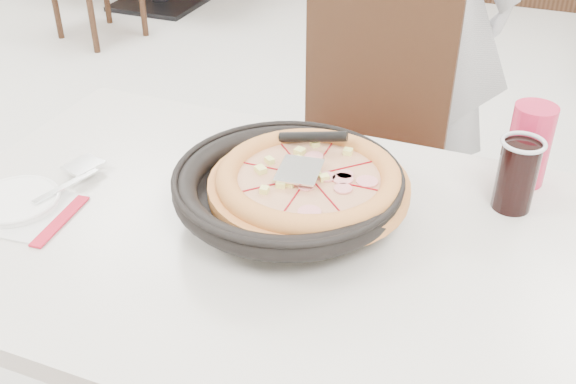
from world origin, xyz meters
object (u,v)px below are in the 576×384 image
at_px(main_table, 259,373).
at_px(pizza_pan, 288,196).
at_px(side_plate, 16,201).
at_px(pizza, 309,187).
at_px(red_cup, 529,145).
at_px(cola_glass, 516,177).
at_px(chair_far, 356,174).

distance_m(main_table, pizza_pan, 0.42).
bearing_deg(side_plate, pizza, 18.51).
height_order(pizza, red_cup, red_cup).
height_order(side_plate, cola_glass, cola_glass).
bearing_deg(main_table, cola_glass, 29.27).
bearing_deg(red_cup, main_table, -141.76).
bearing_deg(main_table, pizza, 43.21).
relative_size(pizza, side_plate, 2.26).
bearing_deg(chair_far, pizza, 95.58).
relative_size(chair_far, red_cup, 5.94).
xyz_separation_m(chair_far, cola_glass, (0.41, -0.44, 0.34)).
height_order(pizza_pan, cola_glass, cola_glass).
xyz_separation_m(pizza_pan, cola_glass, (0.37, 0.18, 0.02)).
xyz_separation_m(pizza, red_cup, (0.35, 0.26, 0.02)).
distance_m(chair_far, side_plate, 0.93).
bearing_deg(main_table, chair_far, 89.86).
distance_m(pizza, side_plate, 0.54).
xyz_separation_m(pizza_pan, side_plate, (-0.48, -0.16, -0.03)).
height_order(chair_far, red_cup, chair_far).
bearing_deg(pizza_pan, main_table, -127.44).
distance_m(cola_glass, red_cup, 0.10).
relative_size(pizza, cola_glass, 2.75).
distance_m(pizza_pan, red_cup, 0.47).
xyz_separation_m(main_table, pizza_pan, (0.04, 0.06, 0.42)).
relative_size(main_table, chair_far, 1.26).
bearing_deg(pizza, pizza_pan, -154.71).
xyz_separation_m(pizza_pan, red_cup, (0.38, 0.28, 0.04)).
xyz_separation_m(cola_glass, red_cup, (0.01, 0.10, 0.02)).
relative_size(pizza_pan, pizza, 1.01).
bearing_deg(pizza, main_table, -136.79).
bearing_deg(side_plate, red_cup, 26.79).
distance_m(pizza_pan, side_plate, 0.51).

